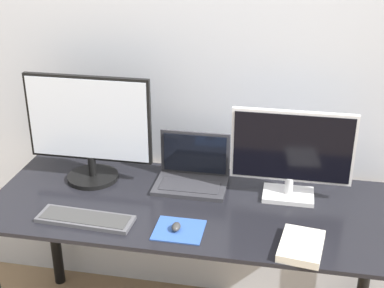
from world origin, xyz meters
name	(u,v)px	position (x,y,z in m)	size (l,w,h in m)	color
wall_back	(208,66)	(0.00, 0.77, 1.25)	(7.00, 0.05, 2.50)	silver
desk	(191,228)	(0.00, 0.35, 0.64)	(1.73, 0.71, 0.76)	black
monitor_left	(89,128)	(-0.49, 0.49, 1.02)	(0.57, 0.23, 0.50)	black
monitor_right	(292,153)	(0.40, 0.49, 0.97)	(0.51, 0.15, 0.40)	silver
laptop	(192,172)	(-0.03, 0.53, 0.82)	(0.32, 0.22, 0.23)	#333338
keyboard	(85,219)	(-0.39, 0.14, 0.77)	(0.40, 0.14, 0.02)	#4C4C51
mousepad	(179,230)	(-0.01, 0.14, 0.77)	(0.19, 0.17, 0.00)	#2D519E
mouse	(176,227)	(-0.02, 0.14, 0.78)	(0.03, 0.06, 0.03)	#333333
book	(301,246)	(0.46, 0.11, 0.78)	(0.18, 0.24, 0.03)	silver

